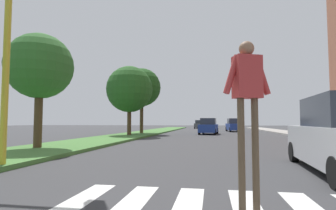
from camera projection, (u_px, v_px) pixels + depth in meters
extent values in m
plane|color=#38383A|center=(217.00, 135.00, 26.13)|extent=(140.00, 140.00, 0.00)
cube|color=silver|center=(79.00, 201.00, 4.35)|extent=(0.45, 2.20, 0.01)
cube|color=silver|center=(132.00, 203.00, 4.21)|extent=(0.45, 2.20, 0.01)
cube|color=silver|center=(188.00, 206.00, 4.06)|extent=(0.45, 2.20, 0.01)
cube|color=silver|center=(248.00, 209.00, 3.92)|extent=(0.45, 2.20, 0.01)
cube|color=#477A38|center=(135.00, 135.00, 25.44)|extent=(3.89, 64.00, 0.15)
cylinder|color=#4C3823|center=(38.00, 116.00, 11.99)|extent=(0.36, 0.36, 2.83)
sphere|color=#2D6628|center=(40.00, 66.00, 12.14)|extent=(3.01, 3.01, 3.01)
cylinder|color=#4C3823|center=(129.00, 119.00, 23.40)|extent=(0.36, 0.36, 2.84)
sphere|color=#23561E|center=(129.00, 89.00, 23.57)|extent=(4.14, 4.14, 4.14)
cylinder|color=#4C3823|center=(142.00, 116.00, 27.46)|extent=(0.36, 0.36, 3.59)
sphere|color=#1E4C19|center=(142.00, 87.00, 27.65)|extent=(3.99, 3.99, 3.99)
cube|color=#9E9991|center=(312.00, 136.00, 22.85)|extent=(3.00, 64.00, 0.15)
cylinder|color=gold|center=(6.00, 56.00, 7.37)|extent=(0.18, 0.18, 6.00)
cylinder|color=brown|center=(256.00, 156.00, 3.78)|extent=(0.13, 0.13, 1.65)
cylinder|color=brown|center=(241.00, 156.00, 3.73)|extent=(0.13, 0.13, 1.65)
cube|color=#B23333|center=(247.00, 77.00, 3.83)|extent=(0.44, 0.36, 0.62)
cylinder|color=#B23333|center=(262.00, 76.00, 3.88)|extent=(0.28, 0.18, 0.58)
cylinder|color=#B23333|center=(232.00, 74.00, 3.78)|extent=(0.28, 0.18, 0.58)
sphere|color=#8C664C|center=(246.00, 49.00, 3.85)|extent=(0.29, 0.29, 0.22)
cylinder|color=black|center=(294.00, 152.00, 8.67)|extent=(0.27, 0.65, 0.64)
cube|color=navy|center=(209.00, 128.00, 27.80)|extent=(2.08, 4.29, 0.81)
cube|color=#2D333D|center=(208.00, 121.00, 27.65)|extent=(1.67, 2.00, 0.66)
cylinder|color=black|center=(203.00, 131.00, 29.55)|extent=(0.28, 0.66, 0.64)
cylinder|color=black|center=(217.00, 131.00, 29.16)|extent=(0.28, 0.66, 0.64)
cylinder|color=black|center=(199.00, 132.00, 26.41)|extent=(0.28, 0.66, 0.64)
cylinder|color=black|center=(215.00, 132.00, 26.02)|extent=(0.28, 0.66, 0.64)
cube|color=navy|center=(234.00, 127.00, 35.15)|extent=(2.02, 4.56, 0.85)
cube|color=#2D333D|center=(234.00, 121.00, 35.42)|extent=(1.64, 2.11, 0.69)
cylinder|color=black|center=(243.00, 130.00, 33.30)|extent=(0.27, 0.65, 0.64)
cylinder|color=black|center=(230.00, 130.00, 33.43)|extent=(0.27, 0.65, 0.64)
cylinder|color=black|center=(238.00, 129.00, 36.82)|extent=(0.27, 0.65, 0.64)
cylinder|color=black|center=(227.00, 129.00, 36.96)|extent=(0.27, 0.65, 0.64)
cube|color=#474C51|center=(200.00, 125.00, 51.50)|extent=(2.16, 4.41, 0.78)
cube|color=#2D333D|center=(200.00, 122.00, 51.34)|extent=(1.75, 2.05, 0.63)
cylinder|color=black|center=(197.00, 127.00, 53.32)|extent=(0.27, 0.66, 0.64)
cylinder|color=black|center=(205.00, 127.00, 52.92)|extent=(0.27, 0.66, 0.64)
cylinder|color=black|center=(195.00, 127.00, 50.05)|extent=(0.27, 0.66, 0.64)
cylinder|color=black|center=(203.00, 127.00, 49.65)|extent=(0.27, 0.66, 0.64)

